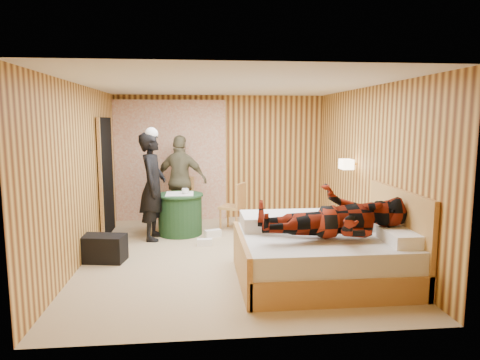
{
  "coord_description": "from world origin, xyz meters",
  "views": [
    {
      "loc": [
        -0.47,
        -6.19,
        2.0
      ],
      "look_at": [
        0.21,
        0.56,
        1.05
      ],
      "focal_mm": 32.0,
      "sensor_mm": 36.0,
      "label": 1
    }
  ],
  "objects": [
    {
      "name": "cup_nightstand",
      "position": [
        1.88,
        0.44,
        0.62
      ],
      "size": [
        0.1,
        0.1,
        0.09
      ],
      "primitive_type": "imported",
      "rotation": [
        0.0,
        0.0,
        -0.04
      ],
      "color": "white",
      "rests_on": "nightstand"
    },
    {
      "name": "bed",
      "position": [
        1.12,
        -1.12,
        0.33
      ],
      "size": [
        2.11,
        1.67,
        1.14
      ],
      "color": "tan",
      "rests_on": "floor"
    },
    {
      "name": "sneaker_left",
      "position": [
        -0.22,
        1.0,
        0.06
      ],
      "size": [
        0.3,
        0.2,
        0.12
      ],
      "primitive_type": "cube",
      "rotation": [
        0.0,
        0.0,
        0.33
      ],
      "color": "white",
      "rests_on": "floor"
    },
    {
      "name": "curtain",
      "position": [
        -1.0,
        2.43,
        1.2
      ],
      "size": [
        2.2,
        0.08,
        2.4
      ],
      "primitive_type": "cube",
      "color": "silver",
      "rests_on": "floor"
    },
    {
      "name": "wall_back",
      "position": [
        0.0,
        2.5,
        1.25
      ],
      "size": [
        4.2,
        0.02,
        2.5
      ],
      "primitive_type": "cube",
      "color": "#EEBE5B",
      "rests_on": "floor"
    },
    {
      "name": "man_on_bed",
      "position": [
        1.15,
        -1.35,
        1.0
      ],
      "size": [
        0.86,
        0.67,
        1.77
      ],
      "primitive_type": "imported",
      "rotation": [
        0.0,
        1.57,
        0.0
      ],
      "color": "maroon",
      "rests_on": "bed"
    },
    {
      "name": "doorway",
      "position": [
        -2.06,
        1.4,
        1.02
      ],
      "size": [
        0.06,
        0.9,
        2.05
      ],
      "primitive_type": "cube",
      "color": "black",
      "rests_on": "floor"
    },
    {
      "name": "chair_near",
      "position": [
        0.22,
        1.43,
        0.51
      ],
      "size": [
        0.54,
        0.54,
        0.87
      ],
      "rotation": [
        0.0,
        0.0,
        -2.09
      ],
      "color": "tan",
      "rests_on": "floor"
    },
    {
      "name": "nightstand",
      "position": [
        1.88,
        0.31,
        0.3
      ],
      "size": [
        0.44,
        0.6,
        0.57
      ],
      "color": "tan",
      "rests_on": "floor"
    },
    {
      "name": "woman_standing",
      "position": [
        -1.22,
        0.98,
        0.9
      ],
      "size": [
        0.5,
        0.7,
        1.81
      ],
      "primitive_type": "imported",
      "rotation": [
        0.0,
        0.0,
        1.47
      ],
      "color": "black",
      "rests_on": "floor"
    },
    {
      "name": "wall_lamp",
      "position": [
        1.92,
        0.45,
        1.3
      ],
      "size": [
        0.26,
        0.24,
        0.16
      ],
      "color": "gold",
      "rests_on": "wall_right"
    },
    {
      "name": "wall_right",
      "position": [
        2.1,
        0.0,
        1.25
      ],
      "size": [
        0.02,
        5.0,
        2.5
      ],
      "primitive_type": "cube",
      "color": "#EEBE5B",
      "rests_on": "floor"
    },
    {
      "name": "ceiling",
      "position": [
        0.0,
        0.0,
        2.5
      ],
      "size": [
        4.2,
        5.0,
        0.01
      ],
      "primitive_type": "cube",
      "color": "silver",
      "rests_on": "wall_back"
    },
    {
      "name": "chair_far",
      "position": [
        -0.77,
        1.91,
        0.54
      ],
      "size": [
        0.49,
        0.49,
        0.93
      ],
      "rotation": [
        0.0,
        0.0,
        -0.2
      ],
      "color": "tan",
      "rests_on": "floor"
    },
    {
      "name": "sneaker_right",
      "position": [
        -0.37,
        0.5,
        0.05
      ],
      "size": [
        0.25,
        0.1,
        0.11
      ],
      "primitive_type": "cube",
      "rotation": [
        0.0,
        0.0,
        -0.0
      ],
      "color": "white",
      "rests_on": "floor"
    },
    {
      "name": "man_at_table",
      "position": [
        -0.79,
        1.94,
        0.86
      ],
      "size": [
        1.09,
        0.7,
        1.72
      ],
      "primitive_type": "imported",
      "rotation": [
        0.0,
        0.0,
        2.84
      ],
      "color": "#676144",
      "rests_on": "floor"
    },
    {
      "name": "book_lower",
      "position": [
        1.88,
        0.26,
        0.59
      ],
      "size": [
        0.25,
        0.27,
        0.02
      ],
      "primitive_type": "imported",
      "rotation": [
        0.0,
        0.0,
        0.48
      ],
      "color": "white",
      "rests_on": "nightstand"
    },
    {
      "name": "floor",
      "position": [
        0.0,
        0.0,
        0.0
      ],
      "size": [
        4.2,
        5.0,
        0.01
      ],
      "primitive_type": "cube",
      "color": "tan",
      "rests_on": "ground"
    },
    {
      "name": "round_table",
      "position": [
        -0.79,
        1.25,
        0.37
      ],
      "size": [
        0.82,
        0.82,
        0.73
      ],
      "color": "#214926",
      "rests_on": "floor"
    },
    {
      "name": "duffel_bag",
      "position": [
        -1.85,
        -0.13,
        0.19
      ],
      "size": [
        0.72,
        0.47,
        0.38
      ],
      "primitive_type": "cube",
      "rotation": [
        0.0,
        0.0,
        -0.18
      ],
      "color": "black",
      "rests_on": "floor"
    },
    {
      "name": "book_upper",
      "position": [
        1.88,
        0.26,
        0.61
      ],
      "size": [
        0.22,
        0.26,
        0.02
      ],
      "primitive_type": "imported",
      "rotation": [
        0.0,
        0.0,
        -0.3
      ],
      "color": "white",
      "rests_on": "nightstand"
    },
    {
      "name": "cup_table",
      "position": [
        -0.69,
        1.2,
        0.78
      ],
      "size": [
        0.15,
        0.15,
        0.1
      ],
      "primitive_type": "imported",
      "rotation": [
        0.0,
        0.0,
        0.31
      ],
      "color": "white",
      "rests_on": "round_table"
    },
    {
      "name": "wall_left",
      "position": [
        -2.1,
        0.0,
        1.25
      ],
      "size": [
        0.02,
        5.0,
        2.5
      ],
      "primitive_type": "cube",
      "color": "#EEBE5B",
      "rests_on": "floor"
    }
  ]
}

